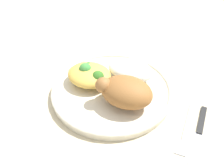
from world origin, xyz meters
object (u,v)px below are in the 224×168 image
(mac_cheese_with_broccoli, at_px, (89,74))
(plate, at_px, (112,90))
(roasted_chicken, at_px, (125,92))
(knife, at_px, (200,132))
(rice_pile, at_px, (130,70))
(fork, at_px, (186,131))

(mac_cheese_with_broccoli, bearing_deg, plate, -179.90)
(roasted_chicken, bearing_deg, mac_cheese_with_broccoli, -18.17)
(mac_cheese_with_broccoli, xyz_separation_m, knife, (-0.27, 0.04, -0.04))
(rice_pile, bearing_deg, mac_cheese_with_broccoli, 32.51)
(fork, bearing_deg, rice_pile, -31.01)
(rice_pile, distance_m, mac_cheese_with_broccoli, 0.10)
(rice_pile, bearing_deg, plate, 64.55)
(fork, distance_m, knife, 0.03)
(plate, relative_size, roasted_chicken, 2.33)
(mac_cheese_with_broccoli, bearing_deg, knife, 172.34)
(mac_cheese_with_broccoli, distance_m, knife, 0.27)
(plate, height_order, rice_pile, rice_pile)
(roasted_chicken, distance_m, fork, 0.15)
(roasted_chicken, height_order, knife, roasted_chicken)
(rice_pile, xyz_separation_m, mac_cheese_with_broccoli, (0.08, 0.05, -0.00))
(fork, bearing_deg, mac_cheese_with_broccoli, -10.10)
(roasted_chicken, xyz_separation_m, mac_cheese_with_broccoli, (0.10, -0.03, -0.01))
(rice_pile, xyz_separation_m, fork, (-0.16, 0.10, -0.04))
(knife, bearing_deg, roasted_chicken, -0.86)
(roasted_chicken, distance_m, mac_cheese_with_broccoli, 0.11)
(knife, bearing_deg, fork, 14.87)
(plate, height_order, roasted_chicken, roasted_chicken)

